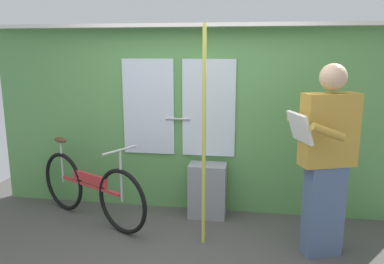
{
  "coord_description": "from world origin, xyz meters",
  "views": [
    {
      "loc": [
        0.64,
        -3.19,
        1.88
      ],
      "look_at": [
        0.04,
        0.6,
        1.05
      ],
      "focal_mm": 36.24,
      "sensor_mm": 36.0,
      "label": 1
    }
  ],
  "objects_px": {
    "trash_bin_by_wall": "(207,190)",
    "handrail_pole": "(204,139)",
    "passenger_reading_newspaper": "(326,158)",
    "bicycle_near_door": "(90,189)"
  },
  "relations": [
    {
      "from": "trash_bin_by_wall",
      "to": "handrail_pole",
      "type": "relative_size",
      "value": 0.29
    },
    {
      "from": "handrail_pole",
      "to": "passenger_reading_newspaper",
      "type": "bearing_deg",
      "value": -2.59
    },
    {
      "from": "bicycle_near_door",
      "to": "trash_bin_by_wall",
      "type": "bearing_deg",
      "value": 42.38
    },
    {
      "from": "passenger_reading_newspaper",
      "to": "handrail_pole",
      "type": "height_order",
      "value": "handrail_pole"
    },
    {
      "from": "bicycle_near_door",
      "to": "handrail_pole",
      "type": "xyz_separation_m",
      "value": [
        1.3,
        -0.3,
        0.68
      ]
    },
    {
      "from": "passenger_reading_newspaper",
      "to": "trash_bin_by_wall",
      "type": "xyz_separation_m",
      "value": [
        -1.14,
        0.67,
        -0.62
      ]
    },
    {
      "from": "passenger_reading_newspaper",
      "to": "handrail_pole",
      "type": "relative_size",
      "value": 0.84
    },
    {
      "from": "trash_bin_by_wall",
      "to": "handrail_pole",
      "type": "xyz_separation_m",
      "value": [
        0.03,
        -0.62,
        0.74
      ]
    },
    {
      "from": "passenger_reading_newspaper",
      "to": "trash_bin_by_wall",
      "type": "bearing_deg",
      "value": -50.4
    },
    {
      "from": "handrail_pole",
      "to": "trash_bin_by_wall",
      "type": "bearing_deg",
      "value": 93.11
    }
  ]
}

